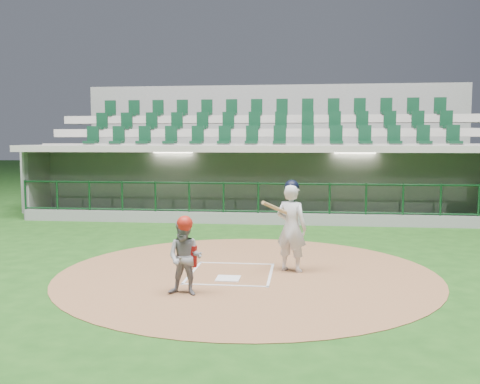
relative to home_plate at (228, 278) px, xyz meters
name	(u,v)px	position (x,y,z in m)	size (l,w,h in m)	color
ground	(233,271)	(0.00, 0.70, -0.02)	(120.00, 120.00, 0.00)	#184012
dirt_circle	(247,273)	(0.30, 0.50, -0.02)	(7.20, 7.20, 0.01)	brown
home_plate	(228,278)	(0.00, 0.00, 0.00)	(0.43, 0.43, 0.02)	white
batter_box_chalk	(231,273)	(0.00, 0.40, 0.00)	(1.55, 1.80, 0.01)	white
dugout_structure	(265,188)	(0.08, 8.52, 0.94)	(16.40, 3.70, 3.00)	gray
seating_deck	(269,170)	(0.00, 11.61, 1.40)	(17.00, 6.72, 5.15)	gray
batter	(291,226)	(1.13, 0.73, 0.88)	(0.90, 0.96, 1.78)	silver
catcher	(185,256)	(-0.56, -1.07, 0.63)	(0.64, 0.52, 1.31)	gray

